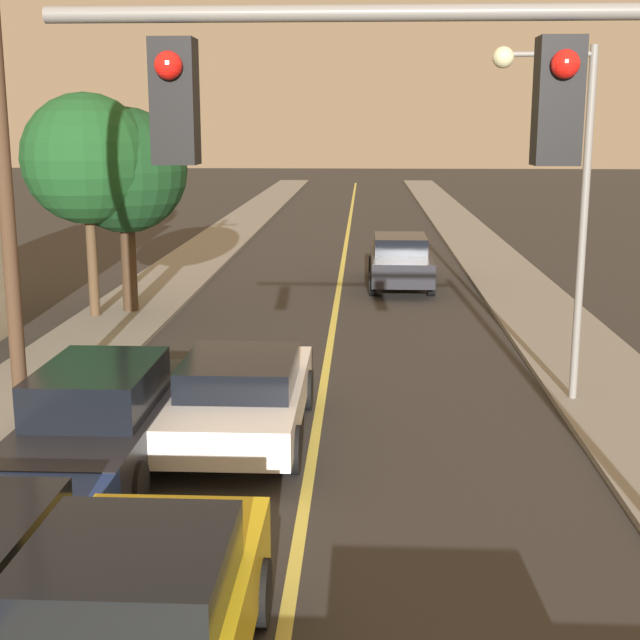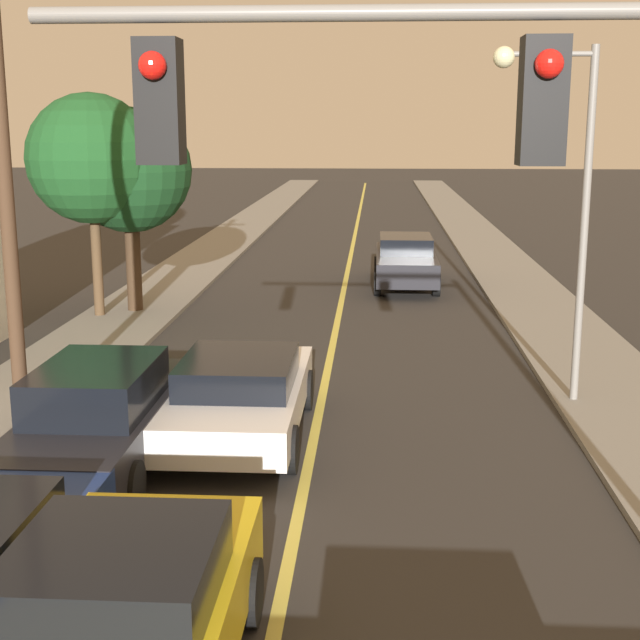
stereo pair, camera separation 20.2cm
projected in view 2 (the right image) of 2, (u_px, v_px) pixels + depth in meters
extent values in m
cube|color=#2D2B28|center=(354.00, 238.00, 39.55)|extent=(8.36, 80.00, 0.01)
cube|color=#D1C14C|center=(354.00, 238.00, 39.55)|extent=(0.16, 76.00, 0.00)
cube|color=gray|center=(233.00, 236.00, 39.87)|extent=(2.50, 80.00, 0.12)
cube|color=gray|center=(478.00, 238.00, 39.20)|extent=(2.50, 80.00, 0.12)
cube|color=gold|center=(124.00, 627.00, 7.67)|extent=(1.89, 4.05, 0.69)
cube|color=black|center=(115.00, 572.00, 7.38)|extent=(1.67, 1.82, 0.53)
cylinder|color=black|center=(73.00, 587.00, 9.02)|extent=(0.22, 0.69, 0.69)
cylinder|color=black|center=(249.00, 592.00, 8.91)|extent=(0.22, 0.69, 0.69)
cube|color=white|center=(241.00, 399.00, 14.23)|extent=(1.95, 4.75, 0.56)
cube|color=black|center=(238.00, 371.00, 13.93)|extent=(1.72, 2.14, 0.46)
cylinder|color=black|center=(202.00, 388.00, 15.78)|extent=(0.22, 0.71, 0.71)
cylinder|color=black|center=(306.00, 390.00, 15.67)|extent=(0.22, 0.71, 0.71)
cylinder|color=black|center=(163.00, 447.00, 12.91)|extent=(0.22, 0.71, 0.71)
cylinder|color=black|center=(290.00, 450.00, 12.80)|extent=(0.22, 0.71, 0.71)
cylinder|color=black|center=(92.00, 547.00, 9.92)|extent=(0.22, 0.65, 0.65)
cube|color=black|center=(103.00, 423.00, 13.07)|extent=(1.77, 5.15, 0.60)
cube|color=black|center=(97.00, 386.00, 12.73)|extent=(1.56, 2.32, 0.64)
cylinder|color=black|center=(83.00, 407.00, 14.74)|extent=(0.22, 0.69, 0.69)
cylinder|color=black|center=(184.00, 409.00, 14.64)|extent=(0.22, 0.69, 0.69)
cylinder|color=black|center=(5.00, 483.00, 11.63)|extent=(0.22, 0.69, 0.69)
cylinder|color=black|center=(131.00, 486.00, 11.52)|extent=(0.22, 0.69, 0.69)
cube|color=black|center=(406.00, 264.00, 27.54)|extent=(1.80, 5.06, 0.70)
cube|color=black|center=(406.00, 244.00, 27.61)|extent=(1.59, 2.28, 0.50)
cylinder|color=black|center=(436.00, 284.00, 26.04)|extent=(0.22, 0.71, 0.71)
cylinder|color=black|center=(378.00, 284.00, 26.14)|extent=(0.22, 0.71, 0.71)
cylinder|color=black|center=(430.00, 268.00, 29.09)|extent=(0.22, 0.71, 0.71)
cylinder|color=black|center=(378.00, 267.00, 29.20)|extent=(0.22, 0.71, 0.71)
cylinder|color=slate|center=(459.00, 12.00, 6.24)|extent=(6.14, 0.12, 0.12)
cube|color=black|center=(543.00, 101.00, 6.34)|extent=(0.32, 0.28, 0.90)
sphere|color=red|center=(549.00, 64.00, 6.11)|extent=(0.20, 0.20, 0.20)
cube|color=black|center=(160.00, 102.00, 6.51)|extent=(0.32, 0.28, 0.90)
sphere|color=red|center=(152.00, 65.00, 6.28)|extent=(0.20, 0.20, 0.20)
cylinder|color=slate|center=(584.00, 229.00, 15.31)|extent=(0.14, 0.14, 6.10)
cylinder|color=slate|center=(550.00, 54.00, 14.74)|extent=(1.49, 0.09, 0.09)
sphere|color=beige|center=(504.00, 57.00, 14.79)|extent=(0.36, 0.36, 0.36)
cylinder|color=#422D1E|center=(3.00, 156.00, 13.65)|extent=(0.24, 0.24, 8.68)
cylinder|color=#3D2B1C|center=(133.00, 262.00, 23.37)|extent=(0.39, 0.39, 2.54)
sphere|color=#143819|center=(129.00, 170.00, 22.86)|extent=(3.21, 3.21, 3.21)
cylinder|color=#4C3823|center=(97.00, 260.00, 22.70)|extent=(0.26, 0.26, 2.84)
sphere|color=#19471E|center=(91.00, 159.00, 22.15)|extent=(3.24, 3.24, 3.24)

